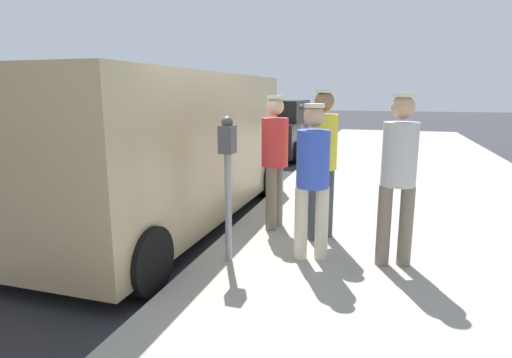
% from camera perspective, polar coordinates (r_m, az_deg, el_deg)
% --- Properties ---
extents(ground_plane, '(80.00, 80.00, 0.00)m').
position_cam_1_polar(ground_plane, '(5.65, -14.92, -8.50)').
color(ground_plane, '#2D2D33').
extents(sidewalk_slab, '(5.00, 32.00, 0.15)m').
position_cam_1_polar(sidewalk_slab, '(4.90, 23.51, -11.33)').
color(sidewalk_slab, '#9E998E').
rests_on(sidewalk_slab, ground).
extents(parking_meter_near, '(0.14, 0.18, 1.52)m').
position_cam_1_polar(parking_meter_near, '(4.32, -3.82, 1.93)').
color(parking_meter_near, gray).
rests_on(parking_meter_near, sidewalk_slab).
extents(parking_meter_far, '(0.14, 0.18, 1.52)m').
position_cam_1_polar(parking_meter_far, '(8.20, 6.07, 6.52)').
color(parking_meter_far, gray).
rests_on(parking_meter_far, sidewalk_slab).
extents(pedestrian_in_red, '(0.34, 0.36, 1.71)m').
position_cam_1_polar(pedestrian_in_red, '(5.43, 2.54, 3.40)').
color(pedestrian_in_red, '#726656').
rests_on(pedestrian_in_red, sidewalk_slab).
extents(pedestrian_in_blue, '(0.35, 0.34, 1.64)m').
position_cam_1_polar(pedestrian_in_blue, '(4.41, 7.63, 0.82)').
color(pedestrian_in_blue, beige).
rests_on(pedestrian_in_blue, sidewalk_slab).
extents(pedestrian_in_gray, '(0.35, 0.34, 1.75)m').
position_cam_1_polar(pedestrian_in_gray, '(4.43, 18.62, 1.27)').
color(pedestrian_in_gray, '#726656').
rests_on(pedestrian_in_gray, sidewalk_slab).
extents(pedestrian_in_yellow, '(0.34, 0.34, 1.78)m').
position_cam_1_polar(pedestrian_in_yellow, '(5.08, 8.92, 3.29)').
color(pedestrian_in_yellow, '#383D47').
rests_on(pedestrian_in_yellow, sidewalk_slab).
extents(parked_van, '(2.19, 5.23, 2.15)m').
position_cam_1_polar(parked_van, '(6.21, -12.39, 4.42)').
color(parked_van, tan).
rests_on(parked_van, ground).
extents(parked_sedan_ahead, '(2.02, 4.44, 1.65)m').
position_cam_1_polar(parked_sedan_ahead, '(13.16, 3.07, 6.61)').
color(parked_sedan_ahead, black).
rests_on(parked_sedan_ahead, ground).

